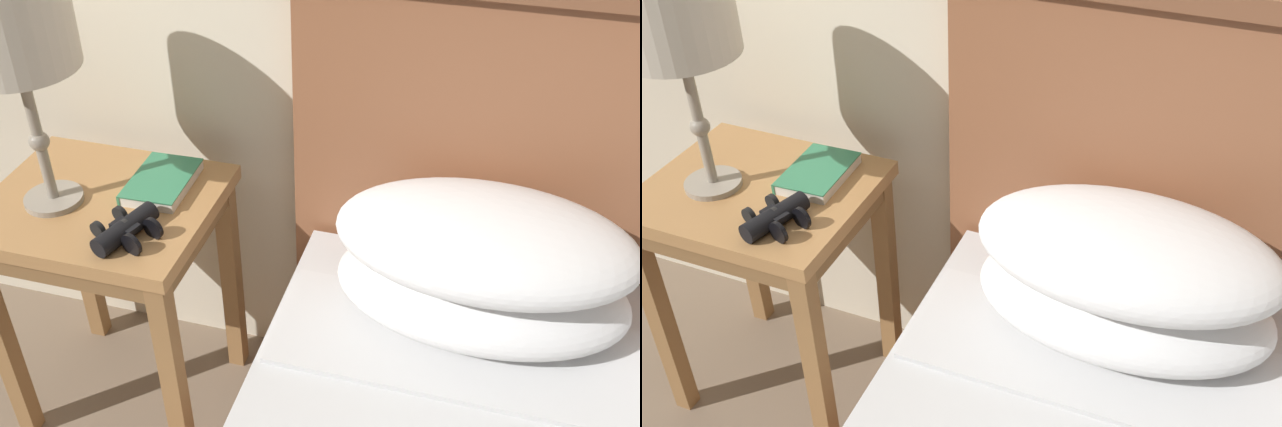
% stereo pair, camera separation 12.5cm
% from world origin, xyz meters
% --- Properties ---
extents(nightstand, '(0.51, 0.44, 0.65)m').
position_xyz_m(nightstand, '(-0.63, 0.76, 0.55)').
color(nightstand, '#AD7A47').
rests_on(nightstand, ground_plane).
extents(table_lamp, '(0.25, 0.25, 0.52)m').
position_xyz_m(table_lamp, '(-0.72, 0.73, 1.06)').
color(table_lamp, gray).
rests_on(table_lamp, nightstand).
extents(book_on_nightstand, '(0.14, 0.20, 0.03)m').
position_xyz_m(book_on_nightstand, '(-0.51, 0.84, 0.67)').
color(book_on_nightstand, silver).
rests_on(book_on_nightstand, nightstand).
extents(binoculars_pair, '(0.15, 0.16, 0.05)m').
position_xyz_m(binoculars_pair, '(-0.50, 0.65, 0.67)').
color(binoculars_pair, black).
rests_on(binoculars_pair, nightstand).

